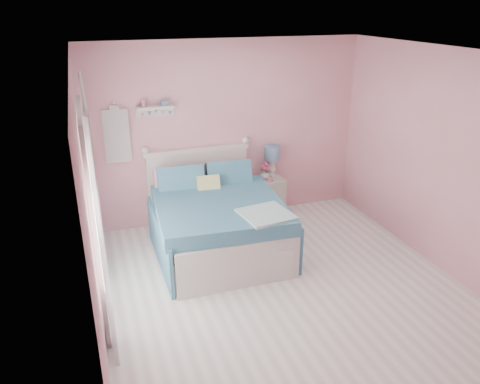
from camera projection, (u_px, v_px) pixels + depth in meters
floor at (288, 294)px, 5.25m from camera, size 4.50×4.50×0.00m
room_shell at (294, 161)px, 4.65m from camera, size 4.50×4.50×4.50m
bed at (216, 222)px, 6.07m from camera, size 1.65×2.00×1.13m
nightstand at (268, 197)px, 7.08m from camera, size 0.42×0.41×0.60m
table_lamp at (272, 155)px, 6.97m from camera, size 0.23×0.23×0.47m
vase at (265, 174)px, 6.92m from camera, size 0.17×0.17×0.15m
teacup at (270, 179)px, 6.86m from camera, size 0.10×0.10×0.07m
roses at (266, 167)px, 6.87m from camera, size 0.14×0.11×0.12m
wall_shelf at (155, 108)px, 6.21m from camera, size 0.50×0.15×0.25m
hanging_dress at (117, 136)px, 6.17m from camera, size 0.34×0.03×0.72m
french_door at (93, 218)px, 4.61m from camera, size 0.04×1.32×2.16m
curtain_near at (102, 242)px, 3.93m from camera, size 0.04×0.40×2.32m
curtain_far at (93, 182)px, 5.23m from camera, size 0.04×0.40×2.32m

